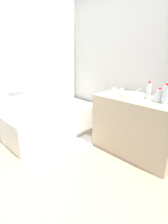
{
  "coord_description": "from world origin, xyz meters",
  "views": [
    {
      "loc": [
        -1.17,
        -1.74,
        1.53
      ],
      "look_at": [
        0.6,
        0.12,
        0.64
      ],
      "focal_mm": 29.14,
      "sensor_mm": 36.0,
      "label": 1
    }
  ],
  "objects_px": {
    "drinking_glass_0": "(156,97)",
    "water_bottle_3": "(149,91)",
    "water_bottle_2": "(166,94)",
    "bathtub": "(53,121)",
    "sink_basin": "(132,95)",
    "drinking_glass_1": "(165,99)",
    "bath_mat": "(82,143)",
    "drinking_glass_3": "(114,90)",
    "sink_faucet": "(140,92)",
    "water_bottle_1": "(159,96)",
    "drinking_glass_2": "(121,91)"
  },
  "relations": [
    {
      "from": "water_bottle_3",
      "to": "sink_basin",
      "type": "bearing_deg",
      "value": 103.44
    },
    {
      "from": "bathtub",
      "to": "drinking_glass_1",
      "type": "xyz_separation_m",
      "value": [
        0.64,
        -1.71,
        0.64
      ]
    },
    {
      "from": "sink_basin",
      "to": "bath_mat",
      "type": "xyz_separation_m",
      "value": [
        -0.39,
        0.65,
        -0.89
      ]
    },
    {
      "from": "bathtub",
      "to": "drinking_glass_2",
      "type": "relative_size",
      "value": 20.14
    },
    {
      "from": "sink_basin",
      "to": "drinking_glass_0",
      "type": "bearing_deg",
      "value": -76.47
    },
    {
      "from": "sink_faucet",
      "to": "drinking_glass_0",
      "type": "xyz_separation_m",
      "value": [
        -0.12,
        -0.32,
        0.0
      ]
    },
    {
      "from": "drinking_glass_2",
      "to": "drinking_glass_3",
      "type": "bearing_deg",
      "value": 106.99
    },
    {
      "from": "water_bottle_1",
      "to": "drinking_glass_0",
      "type": "relative_size",
      "value": 2.47
    },
    {
      "from": "water_bottle_2",
      "to": "bath_mat",
      "type": "xyz_separation_m",
      "value": [
        -0.38,
        1.13,
        -0.99
      ]
    },
    {
      "from": "bathtub",
      "to": "sink_basin",
      "type": "relative_size",
      "value": 4.87
    },
    {
      "from": "drinking_glass_0",
      "to": "drinking_glass_3",
      "type": "xyz_separation_m",
      "value": [
        -0.07,
        0.66,
        0.0
      ]
    },
    {
      "from": "sink_basin",
      "to": "sink_faucet",
      "type": "xyz_separation_m",
      "value": [
        0.2,
        0.0,
        0.01
      ]
    },
    {
      "from": "bathtub",
      "to": "bath_mat",
      "type": "bearing_deg",
      "value": -73.79
    },
    {
      "from": "bathtub",
      "to": "drinking_glass_1",
      "type": "relative_size",
      "value": 18.74
    },
    {
      "from": "water_bottle_3",
      "to": "bath_mat",
      "type": "distance_m",
      "value": 1.38
    },
    {
      "from": "sink_faucet",
      "to": "drinking_glass_3",
      "type": "relative_size",
      "value": 1.87
    },
    {
      "from": "water_bottle_2",
      "to": "drinking_glass_2",
      "type": "relative_size",
      "value": 3.17
    },
    {
      "from": "bath_mat",
      "to": "bathtub",
      "type": "bearing_deg",
      "value": 106.21
    },
    {
      "from": "drinking_glass_1",
      "to": "bathtub",
      "type": "bearing_deg",
      "value": 110.47
    },
    {
      "from": "water_bottle_1",
      "to": "drinking_glass_2",
      "type": "xyz_separation_m",
      "value": [
        0.05,
        0.62,
        -0.05
      ]
    },
    {
      "from": "drinking_glass_2",
      "to": "drinking_glass_3",
      "type": "distance_m",
      "value": 0.12
    },
    {
      "from": "bathtub",
      "to": "sink_faucet",
      "type": "height_order",
      "value": "bathtub"
    },
    {
      "from": "drinking_glass_2",
      "to": "water_bottle_1",
      "type": "bearing_deg",
      "value": -94.46
    },
    {
      "from": "drinking_glass_1",
      "to": "drinking_glass_2",
      "type": "xyz_separation_m",
      "value": [
        -0.02,
        0.68,
        -0.0
      ]
    },
    {
      "from": "water_bottle_2",
      "to": "drinking_glass_0",
      "type": "xyz_separation_m",
      "value": [
        0.09,
        0.16,
        -0.08
      ]
    },
    {
      "from": "bath_mat",
      "to": "drinking_glass_0",
      "type": "bearing_deg",
      "value": -64.19
    },
    {
      "from": "sink_basin",
      "to": "water_bottle_1",
      "type": "distance_m",
      "value": 0.4
    },
    {
      "from": "sink_basin",
      "to": "sink_faucet",
      "type": "distance_m",
      "value": 0.2
    },
    {
      "from": "sink_basin",
      "to": "drinking_glass_0",
      "type": "height_order",
      "value": "drinking_glass_0"
    },
    {
      "from": "bath_mat",
      "to": "sink_faucet",
      "type": "bearing_deg",
      "value": -47.77
    },
    {
      "from": "water_bottle_1",
      "to": "drinking_glass_0",
      "type": "distance_m",
      "value": 0.12
    },
    {
      "from": "water_bottle_3",
      "to": "drinking_glass_1",
      "type": "relative_size",
      "value": 2.77
    },
    {
      "from": "water_bottle_3",
      "to": "water_bottle_2",
      "type": "bearing_deg",
      "value": -103.77
    },
    {
      "from": "bathtub",
      "to": "sink_faucet",
      "type": "xyz_separation_m",
      "value": [
        0.77,
        -1.26,
        0.64
      ]
    },
    {
      "from": "sink_faucet",
      "to": "bathtub",
      "type": "bearing_deg",
      "value": 121.42
    },
    {
      "from": "bath_mat",
      "to": "sink_basin",
      "type": "bearing_deg",
      "value": -58.86
    },
    {
      "from": "bathtub",
      "to": "water_bottle_3",
      "type": "relative_size",
      "value": 6.77
    },
    {
      "from": "water_bottle_1",
      "to": "drinking_glass_1",
      "type": "height_order",
      "value": "water_bottle_1"
    },
    {
      "from": "drinking_glass_0",
      "to": "water_bottle_3",
      "type": "bearing_deg",
      "value": 103.7
    },
    {
      "from": "water_bottle_2",
      "to": "water_bottle_1",
      "type": "bearing_deg",
      "value": 85.09
    },
    {
      "from": "water_bottle_2",
      "to": "drinking_glass_3",
      "type": "height_order",
      "value": "water_bottle_2"
    },
    {
      "from": "water_bottle_1",
      "to": "drinking_glass_2",
      "type": "distance_m",
      "value": 0.62
    },
    {
      "from": "drinking_glass_2",
      "to": "bath_mat",
      "type": "xyz_separation_m",
      "value": [
        -0.44,
        0.43,
        -0.91
      ]
    },
    {
      "from": "bathtub",
      "to": "drinking_glass_0",
      "type": "relative_size",
      "value": 21.38
    },
    {
      "from": "water_bottle_1",
      "to": "sink_basin",
      "type": "bearing_deg",
      "value": 89.07
    },
    {
      "from": "drinking_glass_0",
      "to": "bathtub",
      "type": "bearing_deg",
      "value": 112.28
    },
    {
      "from": "water_bottle_1",
      "to": "water_bottle_3",
      "type": "bearing_deg",
      "value": 72.01
    },
    {
      "from": "bathtub",
      "to": "sink_faucet",
      "type": "distance_m",
      "value": 1.61
    },
    {
      "from": "drinking_glass_0",
      "to": "water_bottle_2",
      "type": "bearing_deg",
      "value": -120.15
    },
    {
      "from": "water_bottle_1",
      "to": "bath_mat",
      "type": "xyz_separation_m",
      "value": [
        -0.39,
        1.05,
        -0.95
      ]
    }
  ]
}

